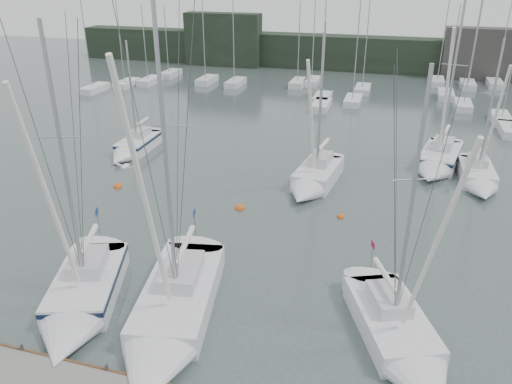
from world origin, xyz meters
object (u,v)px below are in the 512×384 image
at_px(sailboat_near_right, 405,348).
at_px(buoy_a, 240,209).
at_px(sailboat_near_left, 79,304).
at_px(sailboat_mid_a, 132,148).
at_px(sailboat_mid_c, 313,181).
at_px(buoy_c, 118,187).
at_px(sailboat_near_center, 168,327).
at_px(sailboat_mid_e, 479,180).
at_px(buoy_b, 341,217).
at_px(sailboat_mid_d, 437,162).

xyz_separation_m(sailboat_near_right, buoy_a, (-10.93, 11.33, -0.51)).
height_order(sailboat_near_left, sailboat_mid_a, sailboat_near_left).
distance_m(sailboat_mid_c, buoy_c, 14.37).
height_order(sailboat_near_center, sailboat_mid_e, sailboat_near_center).
bearing_deg(sailboat_mid_a, sailboat_near_right, -41.20).
xyz_separation_m(sailboat_mid_e, buoy_b, (-9.11, -7.77, -0.53)).
bearing_deg(sailboat_near_right, buoy_c, 126.41).
relative_size(sailboat_mid_d, sailboat_mid_e, 1.21).
bearing_deg(sailboat_mid_a, buoy_b, -21.85).
xyz_separation_m(sailboat_near_left, sailboat_mid_e, (19.57, 21.12, -0.07)).
relative_size(sailboat_mid_c, buoy_a, 17.46).
relative_size(sailboat_near_right, buoy_c, 19.78).
relative_size(sailboat_mid_d, buoy_a, 20.19).
relative_size(sailboat_near_center, sailboat_mid_a, 1.55).
xyz_separation_m(sailboat_near_left, sailboat_near_center, (4.64, -0.27, -0.05)).
height_order(sailboat_mid_a, buoy_a, sailboat_mid_a).
height_order(buoy_a, buoy_b, buoy_a).
xyz_separation_m(sailboat_mid_d, buoy_b, (-6.25, -10.32, -0.64)).
bearing_deg(sailboat_mid_e, sailboat_mid_a, 179.78).
distance_m(sailboat_mid_a, buoy_a, 14.26).
height_order(sailboat_near_left, sailboat_mid_c, sailboat_near_left).
relative_size(sailboat_near_center, sailboat_near_right, 1.21).
bearing_deg(sailboat_mid_a, sailboat_mid_c, -12.06).
distance_m(sailboat_near_left, sailboat_mid_d, 28.98).
relative_size(sailboat_near_left, sailboat_mid_e, 1.26).
bearing_deg(buoy_c, sailboat_near_center, -52.35).
height_order(sailboat_mid_a, buoy_c, sailboat_mid_a).
bearing_deg(sailboat_mid_e, sailboat_near_left, -135.08).
bearing_deg(sailboat_near_center, sailboat_mid_a, 111.71).
relative_size(sailboat_near_right, buoy_b, 26.19).
bearing_deg(sailboat_near_center, sailboat_mid_d, 52.40).
relative_size(sailboat_near_center, buoy_a, 23.24).
xyz_separation_m(sailboat_near_left, buoy_a, (3.76, 12.69, -0.60)).
relative_size(sailboat_near_right, sailboat_mid_d, 0.95).
bearing_deg(sailboat_mid_c, sailboat_near_right, -60.11).
distance_m(sailboat_mid_e, buoy_c, 26.69).
distance_m(sailboat_near_center, buoy_a, 13.00).
relative_size(sailboat_mid_a, sailboat_mid_e, 0.90).
relative_size(buoy_b, buoy_c, 0.75).
distance_m(sailboat_near_right, buoy_b, 12.73).
relative_size(sailboat_near_center, sailboat_mid_d, 1.15).
bearing_deg(buoy_a, sailboat_mid_e, 28.06).
xyz_separation_m(sailboat_mid_c, buoy_b, (2.60, -3.91, -0.61)).
xyz_separation_m(sailboat_near_right, buoy_c, (-20.70, 12.17, -0.51)).
relative_size(sailboat_mid_e, buoy_a, 16.69).
distance_m(sailboat_near_left, sailboat_near_center, 4.65).
bearing_deg(sailboat_near_left, sailboat_near_center, -22.52).
xyz_separation_m(sailboat_near_left, sailboat_mid_a, (-8.39, 20.13, -0.05)).
xyz_separation_m(sailboat_near_center, sailboat_near_right, (10.05, 1.63, -0.05)).
bearing_deg(sailboat_near_left, sailboat_mid_a, 93.44).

